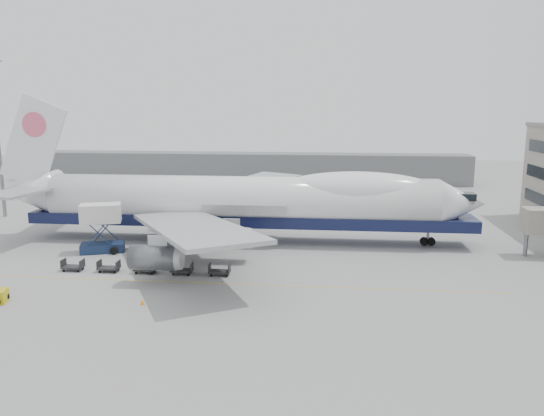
# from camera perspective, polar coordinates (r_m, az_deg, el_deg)

# --- Properties ---
(ground) EXTENTS (260.00, 260.00, 0.00)m
(ground) POSITION_cam_1_polar(r_m,az_deg,el_deg) (61.69, -5.11, -6.27)
(ground) COLOR gray
(ground) RESTS_ON ground
(apron_line) EXTENTS (60.00, 0.15, 0.01)m
(apron_line) POSITION_cam_1_polar(r_m,az_deg,el_deg) (56.10, -6.29, -8.05)
(apron_line) COLOR gold
(apron_line) RESTS_ON ground
(hangar) EXTENTS (110.00, 8.00, 7.00)m
(hangar) POSITION_cam_1_polar(r_m,az_deg,el_deg) (130.46, -3.61, 4.40)
(hangar) COLOR slate
(hangar) RESTS_ON ground
(airliner) EXTENTS (67.00, 55.30, 19.98)m
(airliner) POSITION_cam_1_polar(r_m,az_deg,el_deg) (71.78, -2.87, 0.82)
(airliner) COLOR white
(airliner) RESTS_ON ground
(catering_truck) EXTENTS (5.81, 4.75, 6.16)m
(catering_truck) POSITION_cam_1_polar(r_m,az_deg,el_deg) (69.93, -17.88, -1.78)
(catering_truck) COLOR #182848
(catering_truck) RESTS_ON ground
(traffic_cone) EXTENTS (0.36, 0.36, 0.53)m
(traffic_cone) POSITION_cam_1_polar(r_m,az_deg,el_deg) (51.41, -13.77, -9.80)
(traffic_cone) COLOR orange
(traffic_cone) RESTS_ON ground
(dolly_0) EXTENTS (2.30, 1.35, 1.30)m
(dolly_0) POSITION_cam_1_polar(r_m,az_deg,el_deg) (63.76, -20.62, -5.87)
(dolly_0) COLOR #2D2D30
(dolly_0) RESTS_ON ground
(dolly_1) EXTENTS (2.30, 1.35, 1.30)m
(dolly_1) POSITION_cam_1_polar(r_m,az_deg,el_deg) (62.03, -17.15, -6.11)
(dolly_1) COLOR #2D2D30
(dolly_1) RESTS_ON ground
(dolly_2) EXTENTS (2.30, 1.35, 1.30)m
(dolly_2) POSITION_cam_1_polar(r_m,az_deg,el_deg) (60.54, -13.48, -6.34)
(dolly_2) COLOR #2D2D30
(dolly_2) RESTS_ON ground
(dolly_3) EXTENTS (2.30, 1.35, 1.30)m
(dolly_3) POSITION_cam_1_polar(r_m,az_deg,el_deg) (59.31, -9.64, -6.55)
(dolly_3) COLOR #2D2D30
(dolly_3) RESTS_ON ground
(dolly_4) EXTENTS (2.30, 1.35, 1.30)m
(dolly_4) POSITION_cam_1_polar(r_m,az_deg,el_deg) (58.35, -5.66, -6.74)
(dolly_4) COLOR #2D2D30
(dolly_4) RESTS_ON ground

